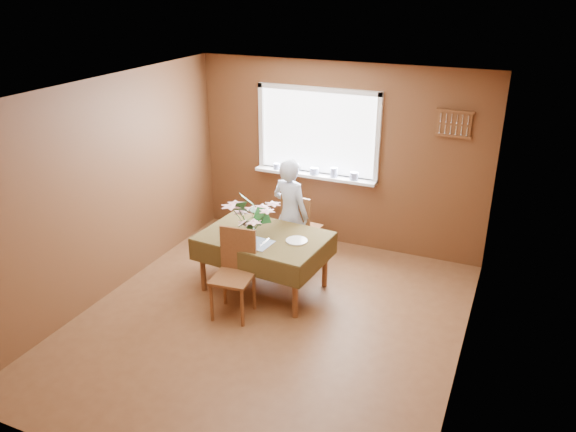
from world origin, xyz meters
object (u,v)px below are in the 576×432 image
at_px(dining_table, 264,242).
at_px(chair_near, 235,269).
at_px(chair_far, 299,226).
at_px(seated_woman, 290,214).
at_px(flower_bouquet, 251,216).

bearing_deg(dining_table, chair_near, -92.24).
distance_m(chair_far, seated_woman, 0.24).
xyz_separation_m(chair_far, chair_near, (-0.20, -1.36, 0.01)).
distance_m(seated_woman, flower_bouquet, 0.88).
height_order(chair_far, flower_bouquet, flower_bouquet).
distance_m(chair_far, chair_near, 1.38).
relative_size(chair_far, seated_woman, 0.67).
relative_size(dining_table, flower_bouquet, 2.86).
bearing_deg(dining_table, flower_bouquet, -109.36).
xyz_separation_m(seated_woman, flower_bouquet, (-0.13, -0.83, 0.28)).
xyz_separation_m(dining_table, chair_near, (-0.07, -0.58, -0.09)).
relative_size(chair_near, flower_bouquet, 1.83).
bearing_deg(seated_woman, flower_bouquet, 96.60).
height_order(dining_table, seated_woman, seated_woman).
distance_m(dining_table, chair_near, 0.59).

